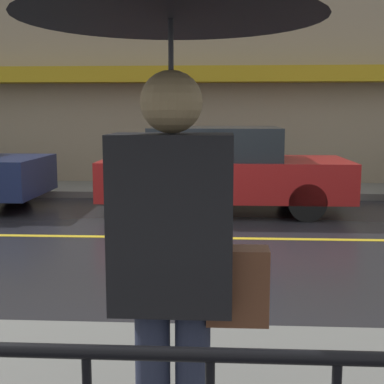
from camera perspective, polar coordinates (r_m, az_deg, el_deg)
The scene contains 6 objects.
ground_plane at distance 7.56m, azimuth -0.45°, elevation -4.92°, with size 80.00×80.00×0.00m, color black.
sidewalk_far at distance 11.75m, azimuth 0.89°, elevation 0.23°, with size 28.00×1.71×0.14m.
lane_marking at distance 7.56m, azimuth -0.45°, elevation -4.89°, with size 25.20×0.12×0.01m.
building_storefront at distance 12.62m, azimuth 1.10°, elevation 11.33°, with size 28.00×0.85×4.73m.
pedestrian at distance 2.02m, azimuth -2.12°, elevation 12.74°, with size 1.14×1.14×2.20m.
car_red at distance 9.54m, azimuth 3.23°, elevation 2.47°, with size 4.30×1.93×1.50m.
Camera 1 is at (0.47, -7.34, 1.75)m, focal length 50.00 mm.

